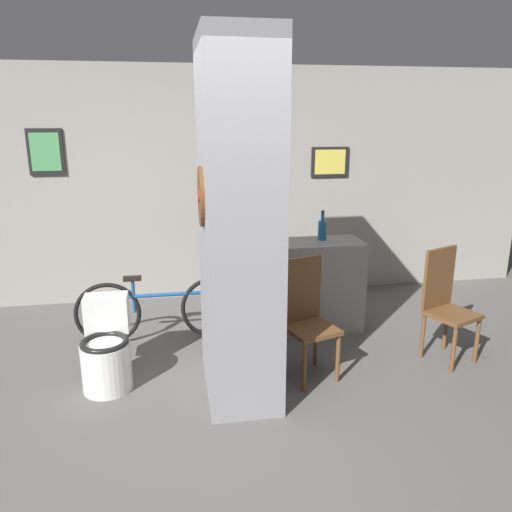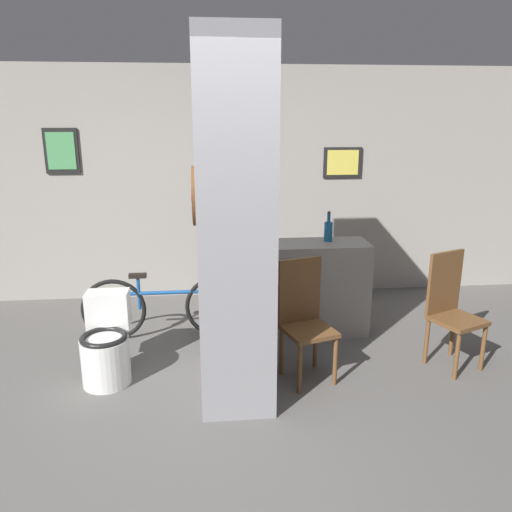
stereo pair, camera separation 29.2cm
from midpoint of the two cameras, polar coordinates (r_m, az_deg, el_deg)
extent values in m
plane|color=#5B5956|center=(3.68, -1.83, -18.42)|extent=(14.00, 14.00, 0.00)
cube|color=gray|center=(5.73, -3.68, 8.04)|extent=(8.00, 0.06, 2.60)
cube|color=black|center=(5.81, -20.02, 11.22)|extent=(0.36, 0.02, 0.48)
cube|color=#4C9959|center=(5.80, -20.05, 11.21)|extent=(0.30, 0.01, 0.39)
cube|color=black|center=(5.89, 11.28, 10.44)|extent=(0.44, 0.02, 0.34)
cube|color=#E0CC4C|center=(5.88, 11.32, 10.43)|extent=(0.36, 0.01, 0.28)
cube|color=gray|center=(3.62, -0.24, 3.50)|extent=(0.52, 0.97, 2.60)
cylinder|color=#593319|center=(3.37, -4.60, 6.85)|extent=(0.03, 0.40, 0.40)
cylinder|color=red|center=(3.37, -4.86, 6.85)|extent=(0.01, 0.07, 0.07)
cube|color=gray|center=(4.89, 7.77, -3.67)|extent=(1.12, 0.44, 0.91)
cylinder|color=silver|center=(4.17, -14.86, -11.55)|extent=(0.38, 0.38, 0.38)
torus|color=black|center=(4.08, -15.06, -9.01)|extent=(0.37, 0.37, 0.04)
cube|color=silver|center=(4.26, -14.66, -5.91)|extent=(0.34, 0.20, 0.30)
cylinder|color=brown|center=(3.93, 7.19, -12.72)|extent=(0.04, 0.04, 0.41)
cylinder|color=brown|center=(4.08, 11.12, -11.75)|extent=(0.04, 0.04, 0.41)
cylinder|color=brown|center=(4.17, 4.98, -10.85)|extent=(0.04, 0.04, 0.41)
cylinder|color=brown|center=(4.32, 8.75, -10.03)|extent=(0.04, 0.04, 0.41)
cube|color=brown|center=(4.03, 8.13, -8.49)|extent=(0.46, 0.46, 0.04)
cube|color=brown|center=(4.05, 7.05, -3.92)|extent=(0.36, 0.14, 0.54)
cylinder|color=brown|center=(4.44, 23.76, -10.50)|extent=(0.04, 0.04, 0.41)
cylinder|color=brown|center=(4.68, 26.19, -9.45)|extent=(0.04, 0.04, 0.41)
cylinder|color=brown|center=(4.62, 20.67, -9.14)|extent=(0.04, 0.04, 0.41)
cylinder|color=brown|center=(4.85, 23.16, -8.22)|extent=(0.04, 0.04, 0.41)
cube|color=brown|center=(4.56, 23.75, -6.77)|extent=(0.49, 0.49, 0.04)
cube|color=brown|center=(4.56, 22.49, -2.79)|extent=(0.35, 0.17, 0.54)
torus|color=black|center=(4.87, -14.31, -6.01)|extent=(0.61, 0.04, 0.61)
torus|color=black|center=(4.81, -2.76, -5.77)|extent=(0.61, 0.04, 0.61)
cylinder|color=#194C8C|center=(4.76, -8.65, -4.18)|extent=(0.89, 0.04, 0.04)
cylinder|color=#194C8C|center=(4.78, -11.56, -4.24)|extent=(0.03, 0.03, 0.31)
cylinder|color=#194C8C|center=(4.75, -3.37, -4.05)|extent=(0.03, 0.03, 0.28)
cube|color=black|center=(4.73, -11.67, -2.24)|extent=(0.16, 0.06, 0.04)
cylinder|color=#262626|center=(4.71, -3.40, -2.43)|extent=(0.03, 0.42, 0.03)
cylinder|color=#19598C|center=(4.83, 9.98, 2.75)|extent=(0.08, 0.08, 0.19)
cylinder|color=#19598C|center=(4.80, 10.05, 4.28)|extent=(0.03, 0.03, 0.08)
sphere|color=#333333|center=(4.79, 10.08, 4.86)|extent=(0.03, 0.03, 0.03)
camera|label=1|loc=(0.15, -87.97, 0.58)|focal=35.00mm
camera|label=2|loc=(0.15, 92.03, -0.58)|focal=35.00mm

